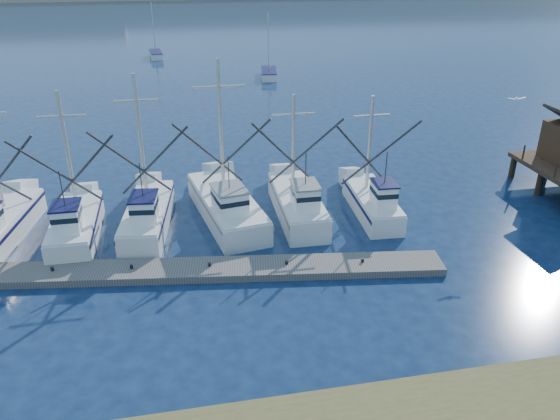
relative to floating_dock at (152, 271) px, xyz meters
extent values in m
plane|color=#0D1C39|center=(7.36, -6.34, -0.20)|extent=(500.00, 500.00, 0.00)
cube|color=#66605C|center=(0.00, 0.00, 0.00)|extent=(30.38, 6.22, 0.41)
cube|color=silver|center=(-8.56, 5.50, 0.49)|extent=(3.50, 8.63, 1.39)
cube|color=silver|center=(-4.29, 4.85, 0.50)|extent=(2.36, 7.08, 1.40)
cube|color=white|center=(-4.29, 3.04, 1.95)|extent=(1.37, 1.73, 1.50)
cylinder|color=#B7B2A8|center=(-4.29, 6.06, 4.70)|extent=(0.22, 0.22, 6.99)
cube|color=silver|center=(-0.23, 5.21, 0.54)|extent=(3.21, 8.02, 1.49)
cube|color=white|center=(-0.23, 3.22, 2.04)|extent=(1.54, 2.05, 1.50)
cylinder|color=#B7B2A8|center=(-0.23, 6.55, 5.07)|extent=(0.22, 0.22, 7.56)
cube|color=silver|center=(4.53, 5.83, 0.52)|extent=(4.38, 9.39, 1.45)
cube|color=white|center=(4.53, 3.52, 1.99)|extent=(2.01, 2.46, 1.50)
cylinder|color=#B7B2A8|center=(4.53, 7.37, 5.31)|extent=(0.22, 0.22, 8.13)
cube|color=silver|center=(8.90, 5.22, 0.53)|extent=(2.57, 7.87, 1.46)
cube|color=white|center=(8.90, 3.22, 2.00)|extent=(1.44, 1.93, 1.50)
cylinder|color=#B7B2A8|center=(8.90, 6.56, 4.26)|extent=(0.22, 0.22, 6.00)
cube|color=silver|center=(13.64, 4.74, 0.43)|extent=(2.46, 6.96, 1.26)
cube|color=white|center=(13.64, 2.99, 1.81)|extent=(1.31, 1.73, 1.50)
cylinder|color=#B7B2A8|center=(13.64, 5.91, 4.08)|extent=(0.22, 0.22, 6.04)
cube|color=silver|center=(14.43, 46.64, 0.25)|extent=(2.75, 6.16, 0.90)
cylinder|color=#B7B2A8|center=(14.43, 46.94, 4.30)|extent=(0.12, 0.12, 7.20)
cube|color=silver|center=(-0.34, 64.39, 0.25)|extent=(2.15, 5.43, 0.90)
cylinder|color=#B7B2A8|center=(-0.34, 64.69, 4.30)|extent=(0.12, 0.12, 7.20)
sphere|color=white|center=(22.30, 4.48, 6.85)|extent=(0.22, 0.22, 0.22)
cube|color=white|center=(21.97, 4.48, 6.87)|extent=(0.53, 0.13, 0.14)
cube|color=white|center=(22.62, 4.48, 6.87)|extent=(0.53, 0.13, 0.14)
camera|label=1|loc=(1.88, -24.91, 15.01)|focal=35.00mm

